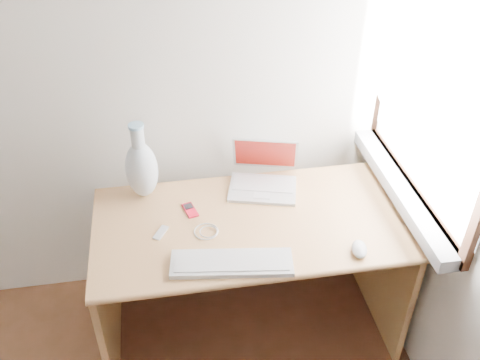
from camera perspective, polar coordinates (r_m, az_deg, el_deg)
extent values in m
cube|color=white|center=(2.20, 20.42, 10.27)|extent=(0.01, 0.90, 1.00)
cube|color=gray|center=(2.44, 16.69, -0.89)|extent=(0.10, 0.96, 0.06)
cube|color=white|center=(2.16, 18.79, 10.95)|extent=(0.02, 0.84, 0.92)
cube|color=tan|center=(2.31, 1.13, -4.60)|extent=(1.34, 0.67, 0.03)
cube|color=tan|center=(2.56, -13.97, -12.07)|extent=(0.03, 0.63, 0.68)
cube|color=tan|center=(2.72, 14.96, -8.59)|extent=(0.03, 0.63, 0.68)
cube|color=tan|center=(2.70, -0.15, -3.93)|extent=(1.29, 0.03, 0.44)
cube|color=silver|center=(2.46, 2.43, -0.95)|extent=(0.35, 0.29, 0.01)
cube|color=silver|center=(2.46, 2.43, -0.78)|extent=(0.30, 0.19, 0.00)
cube|color=silver|center=(2.48, 2.00, 2.40)|extent=(0.31, 0.16, 0.19)
cube|color=maroon|center=(2.48, 2.00, 2.40)|extent=(0.29, 0.14, 0.17)
cube|color=silver|center=(2.10, -0.89, -8.86)|extent=(0.49, 0.21, 0.02)
cube|color=silver|center=(2.09, -0.89, -8.62)|extent=(0.45, 0.17, 0.00)
ellipsoid|color=silver|center=(2.19, 12.61, -7.20)|extent=(0.09, 0.12, 0.04)
cube|color=#A80B20|center=(2.36, -5.33, -3.21)|extent=(0.07, 0.11, 0.01)
cube|color=black|center=(2.35, -5.34, -3.12)|extent=(0.04, 0.04, 0.00)
torus|color=silver|center=(2.25, -3.63, -5.49)|extent=(0.11, 0.11, 0.01)
cube|color=silver|center=(2.26, -8.44, -5.57)|extent=(0.07, 0.09, 0.01)
ellipsoid|color=white|center=(2.40, -10.43, 1.07)|extent=(0.14, 0.14, 0.27)
cylinder|color=white|center=(2.30, -10.89, 4.50)|extent=(0.06, 0.06, 0.11)
cylinder|color=#9CD4FA|center=(2.28, -11.05, 5.67)|extent=(0.07, 0.07, 0.01)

